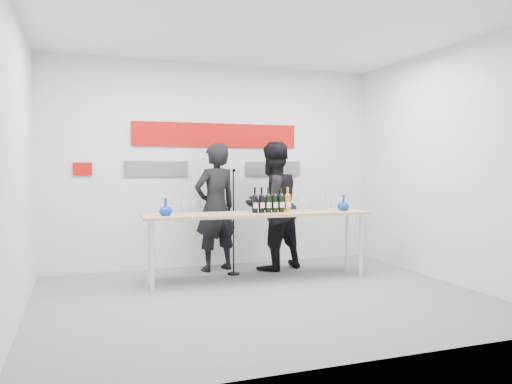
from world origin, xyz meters
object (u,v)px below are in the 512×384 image
Objects in this scene: tasting_table at (259,218)px; presenter_left at (216,207)px; mic_stand at (234,242)px; presenter_right at (273,206)px.

tasting_table is 0.88m from presenter_left.
presenter_left is 0.60m from mic_stand.
presenter_right is (0.43, 0.59, 0.10)m from tasting_table.
presenter_right is at bearing 28.39° from mic_stand.
mic_stand reaches higher than tasting_table.
tasting_table is 1.62× the size of presenter_right.
presenter_right is 1.26× the size of mic_stand.
presenter_right reaches higher than tasting_table.
tasting_table is at bearing -50.07° from mic_stand.
presenter_right reaches higher than mic_stand.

